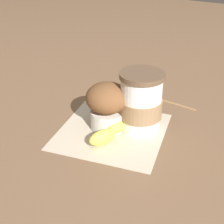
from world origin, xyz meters
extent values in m
plane|color=brown|center=(0.00, 0.00, 0.00)|extent=(3.00, 3.00, 0.00)
cube|color=beige|center=(0.00, 0.00, 0.00)|extent=(0.26, 0.26, 0.00)
cylinder|color=white|center=(-0.04, 0.04, 0.06)|extent=(0.08, 0.08, 0.12)
cylinder|color=brown|center=(-0.04, 0.04, 0.12)|extent=(0.09, 0.09, 0.01)
cylinder|color=#997551|center=(-0.04, 0.04, 0.05)|extent=(0.09, 0.09, 0.04)
cylinder|color=white|center=(-0.01, -0.02, 0.02)|extent=(0.07, 0.07, 0.04)
ellipsoid|color=brown|center=(-0.01, -0.02, 0.07)|extent=(0.09, 0.09, 0.06)
ellipsoid|color=#D6CC4C|center=(0.05, 0.01, 0.02)|extent=(0.06, 0.05, 0.03)
ellipsoid|color=#D6CC4C|center=(-0.01, 0.01, 0.02)|extent=(0.07, 0.04, 0.03)
ellipsoid|color=#D6CC4C|center=(-0.06, -0.01, 0.02)|extent=(0.06, 0.04, 0.03)
cube|color=#9E7547|center=(-0.18, 0.07, 0.00)|extent=(0.01, 0.11, 0.00)
camera|label=1|loc=(0.47, 0.29, 0.36)|focal=50.00mm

